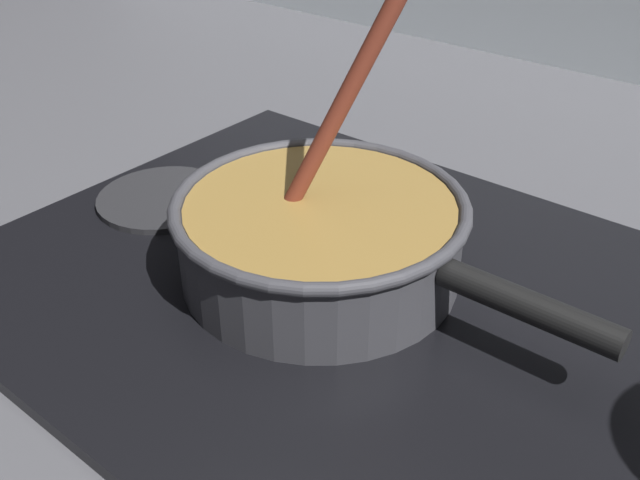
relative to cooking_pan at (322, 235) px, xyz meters
name	(u,v)px	position (x,y,z in m)	size (l,w,h in m)	color
ground	(262,402)	(0.04, -0.12, -0.07)	(2.40, 1.60, 0.04)	#4C4C51
hob_plate	(320,279)	(0.00, 0.00, -0.04)	(0.56, 0.48, 0.01)	black
burner_ring	(320,269)	(0.00, 0.00, -0.03)	(0.17, 0.17, 0.01)	#592D0C
spare_burner	(164,198)	(-0.20, 0.00, -0.04)	(0.13, 0.13, 0.01)	#262628
cooking_pan	(322,235)	(0.00, 0.00, 0.00)	(0.36, 0.24, 0.26)	#38383D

